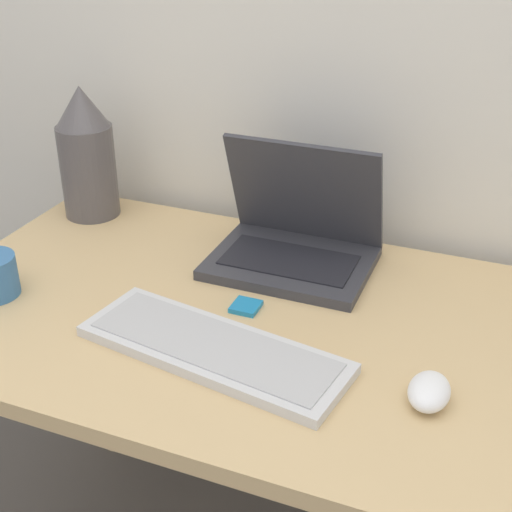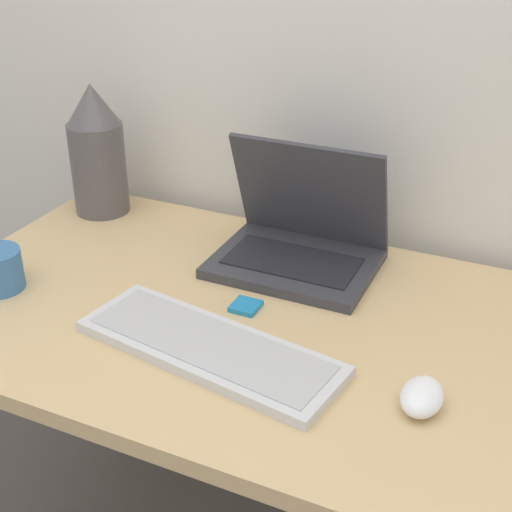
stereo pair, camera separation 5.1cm
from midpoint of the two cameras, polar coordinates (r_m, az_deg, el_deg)
The scene contains 6 objects.
desk at distance 1.28m, azimuth -0.49°, elevation -8.51°, with size 1.23×0.70×0.74m.
laptop at distance 1.37m, azimuth 2.13°, elevation 1.48°, with size 0.30×0.23×0.24m.
keyboard at distance 1.13m, azimuth -4.72°, elevation -7.43°, with size 0.46×0.22×0.02m.
mouse at distance 1.06m, azimuth 12.32°, elevation -10.57°, with size 0.06×0.09×0.04m.
vase at distance 1.59m, azimuth -14.32°, elevation 7.94°, with size 0.12×0.12×0.29m.
mp3_player at distance 1.24m, azimuth -2.00°, elevation -4.08°, with size 0.05×0.05×0.01m.
Camera 1 is at (0.37, -0.61, 1.41)m, focal length 50.00 mm.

